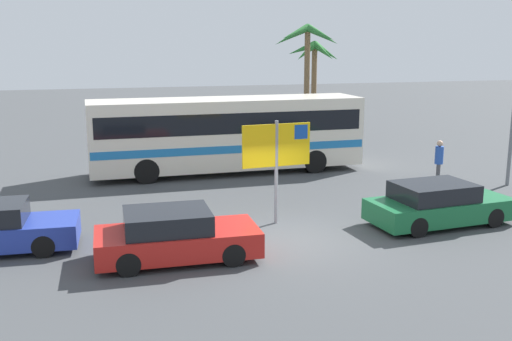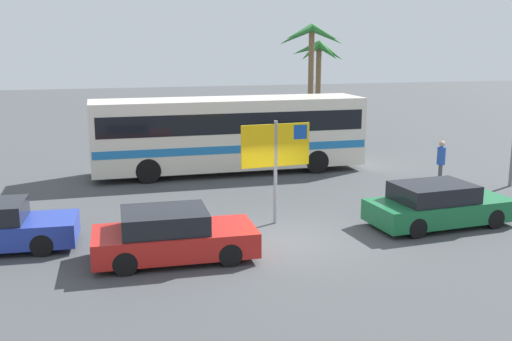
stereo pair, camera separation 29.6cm
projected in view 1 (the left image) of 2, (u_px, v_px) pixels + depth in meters
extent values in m
plane|color=#424447|center=(288.00, 240.00, 16.84)|extent=(120.00, 120.00, 0.00)
cube|color=silver|center=(227.00, 133.00, 25.33)|extent=(11.52, 2.60, 2.90)
cube|color=black|center=(227.00, 120.00, 25.22)|extent=(11.06, 2.63, 0.84)
cube|color=#1E70B7|center=(227.00, 144.00, 25.44)|extent=(11.40, 2.63, 0.32)
cylinder|color=black|center=(296.00, 152.00, 27.66)|extent=(1.00, 0.28, 1.00)
cylinder|color=black|center=(315.00, 161.00, 25.46)|extent=(1.00, 0.28, 1.00)
cylinder|color=black|center=(141.00, 160.00, 25.73)|extent=(1.00, 0.28, 1.00)
cylinder|color=black|center=(147.00, 171.00, 23.52)|extent=(1.00, 0.28, 1.00)
cylinder|color=gray|center=(276.00, 173.00, 18.13)|extent=(0.11, 0.11, 3.20)
cube|color=yellow|center=(276.00, 145.00, 17.95)|extent=(2.20, 0.24, 1.30)
cube|color=#1447A8|center=(301.00, 132.00, 18.15)|extent=(0.44, 0.11, 0.44)
cylinder|color=black|center=(50.00, 229.00, 16.93)|extent=(0.61, 0.20, 0.60)
cylinder|color=black|center=(43.00, 246.00, 15.44)|extent=(0.61, 0.20, 0.60)
cube|color=red|center=(178.00, 241.00, 15.27)|extent=(4.20, 1.99, 0.64)
cube|color=black|center=(167.00, 220.00, 15.09)|extent=(2.21, 1.78, 0.52)
cylinder|color=black|center=(220.00, 234.00, 16.44)|extent=(0.60, 0.18, 0.60)
cylinder|color=black|center=(234.00, 255.00, 14.81)|extent=(0.60, 0.18, 0.60)
cylinder|color=black|center=(126.00, 242.00, 15.82)|extent=(0.60, 0.18, 0.60)
cylinder|color=black|center=(128.00, 264.00, 14.19)|extent=(0.60, 0.18, 0.60)
cube|color=#196638|center=(440.00, 209.00, 18.23)|extent=(4.54, 2.15, 0.64)
cube|color=black|center=(434.00, 191.00, 18.02)|extent=(2.41, 1.85, 0.52)
cylinder|color=black|center=(458.00, 204.00, 19.51)|extent=(0.61, 0.20, 0.60)
cylinder|color=black|center=(495.00, 218.00, 17.96)|extent=(0.61, 0.20, 0.60)
cylinder|color=black|center=(386.00, 212.00, 18.59)|extent=(0.61, 0.20, 0.60)
cylinder|color=black|center=(418.00, 227.00, 17.03)|extent=(0.61, 0.20, 0.60)
cylinder|color=#4C4C51|center=(438.00, 175.00, 23.12)|extent=(0.13, 0.13, 0.87)
cylinder|color=#4C4C51|center=(438.00, 174.00, 23.29)|extent=(0.13, 0.13, 0.87)
cylinder|color=#2851B2|center=(439.00, 155.00, 23.04)|extent=(0.32, 0.32, 0.69)
sphere|color=tan|center=(440.00, 143.00, 22.94)|extent=(0.23, 0.23, 0.23)
cylinder|color=brown|center=(314.00, 92.00, 35.77)|extent=(0.32, 0.32, 5.17)
cone|color=#2D7533|center=(326.00, 52.00, 35.43)|extent=(1.73, 0.55, 1.27)
cone|color=#2D7533|center=(316.00, 48.00, 36.02)|extent=(1.24, 1.77, 0.86)
cone|color=#2D7533|center=(301.00, 49.00, 35.51)|extent=(1.69, 1.40, 1.00)
cone|color=#2D7533|center=(306.00, 52.00, 34.77)|extent=(1.72, 1.19, 1.25)
cone|color=#2D7533|center=(324.00, 52.00, 34.70)|extent=(1.08, 1.76, 1.22)
cylinder|color=brown|center=(307.00, 86.00, 34.00)|extent=(0.32, 0.32, 6.10)
cone|color=#2D7533|center=(323.00, 36.00, 33.73)|extent=(2.12, 0.58, 1.30)
cone|color=#2D7533|center=(308.00, 33.00, 34.37)|extent=(1.18, 2.16, 0.97)
cone|color=#2D7533|center=(291.00, 36.00, 33.70)|extent=(1.97, 1.54, 1.33)
cone|color=#2D7533|center=(295.00, 33.00, 32.70)|extent=(2.11, 1.38, 1.03)
cone|color=#2D7533|center=(320.00, 34.00, 32.63)|extent=(1.23, 2.14, 1.09)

